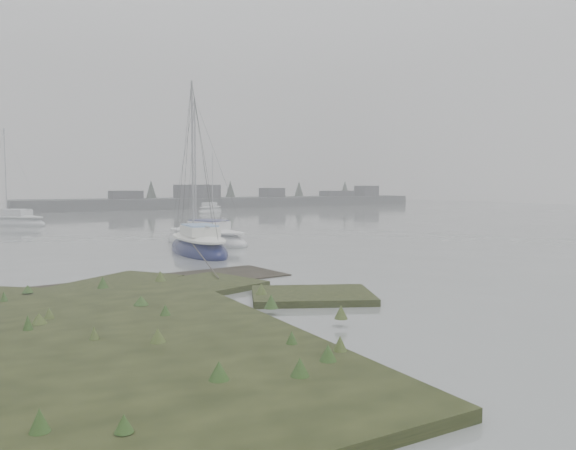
{
  "coord_description": "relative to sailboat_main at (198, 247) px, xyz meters",
  "views": [
    {
      "loc": [
        -8.23,
        -14.34,
        3.38
      ],
      "look_at": [
        2.5,
        4.44,
        1.8
      ],
      "focal_mm": 35.0,
      "sensor_mm": 36.0,
      "label": 1
    }
  ],
  "objects": [
    {
      "name": "ground",
      "position": [
        -1.5,
        18.46,
        -0.28
      ],
      "size": [
        160.0,
        160.0,
        0.0
      ],
      "primitive_type": "plane",
      "color": "slate",
      "rests_on": "ground"
    },
    {
      "name": "far_shoreline",
      "position": [
        25.34,
        50.36,
        0.57
      ],
      "size": [
        60.0,
        8.0,
        4.15
      ],
      "color": "#4C4F51",
      "rests_on": "ground"
    },
    {
      "name": "sailboat_main",
      "position": [
        0.0,
        0.0,
        0.0
      ],
      "size": [
        2.6,
        6.61,
        9.14
      ],
      "rotation": [
        0.0,
        0.0,
        -0.07
      ],
      "color": "#0D113C",
      "rests_on": "ground"
    },
    {
      "name": "sailboat_white",
      "position": [
        1.84,
        3.72,
        -0.01
      ],
      "size": [
        4.14,
        6.63,
        8.9
      ],
      "rotation": [
        0.0,
        0.0,
        0.36
      ],
      "color": "silver",
      "rests_on": "ground"
    },
    {
      "name": "sailboat_far_a",
      "position": [
        -6.45,
        24.99,
        -0.02
      ],
      "size": [
        5.49,
        5.91,
        8.59
      ],
      "rotation": [
        0.0,
        0.0,
        0.71
      ],
      "color": "#A5AAAE",
      "rests_on": "ground"
    },
    {
      "name": "sailboat_far_b",
      "position": [
        15.32,
        36.62,
        -0.04
      ],
      "size": [
        5.2,
        5.26,
        7.86
      ],
      "rotation": [
        0.0,
        0.0,
        -0.77
      ],
      "color": "silver",
      "rests_on": "ground"
    }
  ]
}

